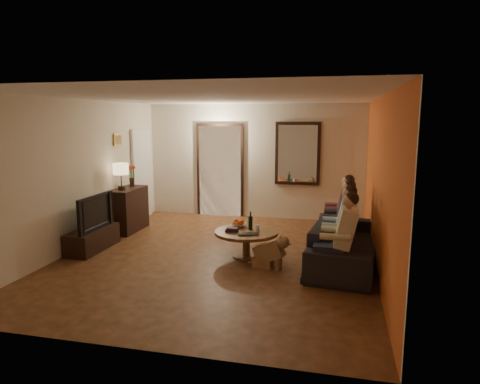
% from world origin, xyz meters
% --- Properties ---
extents(floor, '(5.00, 6.00, 0.01)m').
position_xyz_m(floor, '(0.00, 0.00, 0.00)').
color(floor, '#3F2511').
rests_on(floor, ground).
extents(ceiling, '(5.00, 6.00, 0.01)m').
position_xyz_m(ceiling, '(0.00, 0.00, 2.60)').
color(ceiling, white).
rests_on(ceiling, back_wall).
extents(back_wall, '(5.00, 0.02, 2.60)m').
position_xyz_m(back_wall, '(0.00, 3.00, 1.30)').
color(back_wall, beige).
rests_on(back_wall, floor).
extents(front_wall, '(5.00, 0.02, 2.60)m').
position_xyz_m(front_wall, '(0.00, -3.00, 1.30)').
color(front_wall, beige).
rests_on(front_wall, floor).
extents(left_wall, '(0.02, 6.00, 2.60)m').
position_xyz_m(left_wall, '(-2.50, 0.00, 1.30)').
color(left_wall, beige).
rests_on(left_wall, floor).
extents(right_wall, '(0.02, 6.00, 2.60)m').
position_xyz_m(right_wall, '(2.50, 0.00, 1.30)').
color(right_wall, beige).
rests_on(right_wall, floor).
extents(orange_accent, '(0.01, 6.00, 2.60)m').
position_xyz_m(orange_accent, '(2.49, 0.00, 1.30)').
color(orange_accent, '#DC5D25').
rests_on(orange_accent, right_wall).
extents(kitchen_doorway, '(1.00, 0.06, 2.10)m').
position_xyz_m(kitchen_doorway, '(-0.80, 2.98, 1.05)').
color(kitchen_doorway, '#FFE0A5').
rests_on(kitchen_doorway, floor).
extents(door_trim, '(1.12, 0.04, 2.22)m').
position_xyz_m(door_trim, '(-0.80, 2.97, 1.05)').
color(door_trim, black).
rests_on(door_trim, floor).
extents(fridge_glimpse, '(0.45, 0.03, 1.70)m').
position_xyz_m(fridge_glimpse, '(-0.55, 2.98, 0.90)').
color(fridge_glimpse, silver).
rests_on(fridge_glimpse, floor).
extents(mirror_frame, '(1.00, 0.05, 1.40)m').
position_xyz_m(mirror_frame, '(1.00, 2.96, 1.50)').
color(mirror_frame, black).
rests_on(mirror_frame, back_wall).
extents(mirror_glass, '(0.86, 0.02, 1.26)m').
position_xyz_m(mirror_glass, '(1.00, 2.93, 1.50)').
color(mirror_glass, white).
rests_on(mirror_glass, back_wall).
extents(white_door, '(0.06, 0.85, 2.04)m').
position_xyz_m(white_door, '(-2.46, 2.30, 1.02)').
color(white_door, white).
rests_on(white_door, floor).
extents(framed_art, '(0.03, 0.28, 0.24)m').
position_xyz_m(framed_art, '(-2.47, 1.30, 1.85)').
color(framed_art, '#B28C33').
rests_on(framed_art, left_wall).
extents(art_canvas, '(0.01, 0.22, 0.18)m').
position_xyz_m(art_canvas, '(-2.46, 1.30, 1.85)').
color(art_canvas, brown).
rests_on(art_canvas, left_wall).
extents(dresser, '(0.45, 0.99, 0.88)m').
position_xyz_m(dresser, '(-2.25, 1.19, 0.44)').
color(dresser, black).
rests_on(dresser, floor).
extents(table_lamp, '(0.30, 0.30, 0.54)m').
position_xyz_m(table_lamp, '(-2.25, 0.97, 1.15)').
color(table_lamp, beige).
rests_on(table_lamp, dresser).
extents(flower_vase, '(0.14, 0.14, 0.44)m').
position_xyz_m(flower_vase, '(-2.25, 1.41, 1.10)').
color(flower_vase, '#AA1F12').
rests_on(flower_vase, dresser).
extents(tv_stand, '(0.45, 1.11, 0.37)m').
position_xyz_m(tv_stand, '(-2.25, -0.14, 0.19)').
color(tv_stand, black).
rests_on(tv_stand, floor).
extents(tv, '(1.05, 0.14, 0.61)m').
position_xyz_m(tv, '(-2.25, -0.14, 0.67)').
color(tv, black).
rests_on(tv, tv_stand).
extents(sofa, '(2.47, 1.21, 0.69)m').
position_xyz_m(sofa, '(2.07, 0.13, 0.35)').
color(sofa, black).
rests_on(sofa, floor).
extents(person_a, '(0.60, 0.40, 1.20)m').
position_xyz_m(person_a, '(1.97, -0.77, 0.60)').
color(person_a, tan).
rests_on(person_a, sofa).
extents(person_b, '(0.60, 0.40, 1.20)m').
position_xyz_m(person_b, '(1.97, -0.17, 0.60)').
color(person_b, tan).
rests_on(person_b, sofa).
extents(person_c, '(0.60, 0.40, 1.20)m').
position_xyz_m(person_c, '(1.97, 0.43, 0.60)').
color(person_c, tan).
rests_on(person_c, sofa).
extents(person_d, '(0.60, 0.40, 1.20)m').
position_xyz_m(person_d, '(1.97, 1.03, 0.60)').
color(person_d, tan).
rests_on(person_d, sofa).
extents(dog, '(0.60, 0.36, 0.56)m').
position_xyz_m(dog, '(0.91, -0.36, 0.28)').
color(dog, '#9D6A48').
rests_on(dog, floor).
extents(coffee_table, '(1.15, 1.15, 0.45)m').
position_xyz_m(coffee_table, '(0.46, 0.06, 0.23)').
color(coffee_table, '#5D2E1C').
rests_on(coffee_table, floor).
extents(bowl, '(0.26, 0.26, 0.06)m').
position_xyz_m(bowl, '(0.28, 0.28, 0.48)').
color(bowl, white).
rests_on(bowl, coffee_table).
extents(oranges, '(0.20, 0.20, 0.08)m').
position_xyz_m(oranges, '(0.28, 0.28, 0.55)').
color(oranges, '#E94E13').
rests_on(oranges, bowl).
extents(wine_bottle, '(0.07, 0.07, 0.31)m').
position_xyz_m(wine_bottle, '(0.51, 0.16, 0.60)').
color(wine_bottle, black).
rests_on(wine_bottle, coffee_table).
extents(wine_glass, '(0.06, 0.06, 0.10)m').
position_xyz_m(wine_glass, '(0.64, 0.11, 0.50)').
color(wine_glass, silver).
rests_on(wine_glass, coffee_table).
extents(book_stack, '(0.20, 0.15, 0.07)m').
position_xyz_m(book_stack, '(0.24, -0.04, 0.48)').
color(book_stack, black).
rests_on(book_stack, coffee_table).
extents(laptop, '(0.38, 0.30, 0.03)m').
position_xyz_m(laptop, '(0.56, -0.22, 0.46)').
color(laptop, black).
rests_on(laptop, coffee_table).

